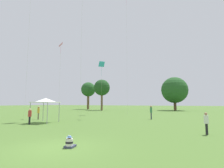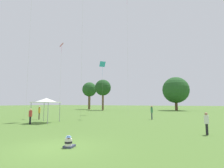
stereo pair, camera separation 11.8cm
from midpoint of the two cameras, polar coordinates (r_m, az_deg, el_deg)
ground_plane at (r=9.56m, az=-17.62°, el=-19.27°), size 300.00×300.00×0.00m
seated_toddler at (r=9.40m, az=-13.59°, el=-18.17°), size 0.54×0.63×0.59m
person_standing_1 at (r=24.49m, az=12.98°, el=-8.56°), size 0.33×0.33×1.85m
person_standing_2 at (r=25.81m, az=-22.53°, el=-8.26°), size 0.30×0.30×1.76m
person_standing_3 at (r=14.20m, az=28.68°, el=-10.63°), size 0.41×0.41×1.55m
person_standing_4 at (r=20.37m, az=-24.94°, el=-9.15°), size 0.48×0.48×1.62m
canopy_tent at (r=21.43m, az=-20.54°, el=-5.08°), size 2.80×2.80×2.78m
kite_0 at (r=30.09m, az=-16.06°, el=11.15°), size 0.94×0.95×11.97m
kite_2 at (r=35.43m, az=-3.04°, el=6.10°), size 1.26×1.27×10.52m
kite_3 at (r=35.03m, az=5.03°, el=24.87°), size 1.21×1.12×21.88m
distant_tree_0 at (r=56.40m, az=20.14°, el=-1.86°), size 7.87×7.87×10.09m
distant_tree_1 at (r=54.45m, az=-2.93°, el=-1.25°), size 4.98×4.98×9.50m
distant_tree_2 at (r=63.09m, az=-7.33°, el=-1.85°), size 5.11×5.11×9.65m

